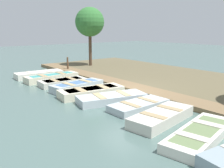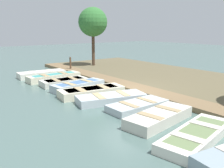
% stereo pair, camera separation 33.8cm
% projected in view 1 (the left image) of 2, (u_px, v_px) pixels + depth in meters
% --- Properties ---
extents(ground_plane, '(80.00, 80.00, 0.00)m').
position_uv_depth(ground_plane, '(125.00, 95.00, 13.00)').
color(ground_plane, '#4C6660').
extents(shore_bank, '(8.00, 24.00, 0.22)m').
position_uv_depth(shore_bank, '(183.00, 81.00, 16.01)').
color(shore_bank, brown).
rests_on(shore_bank, ground_plane).
extents(dock_walkway, '(1.28, 23.93, 0.23)m').
position_uv_depth(dock_walkway, '(140.00, 89.00, 13.65)').
color(dock_walkway, brown).
rests_on(dock_walkway, ground_plane).
extents(rowboat_0, '(3.28, 1.25, 0.43)m').
position_uv_depth(rowboat_0, '(39.00, 74.00, 17.60)').
color(rowboat_0, silver).
rests_on(rowboat_0, ground_plane).
extents(rowboat_1, '(3.58, 1.14, 0.44)m').
position_uv_depth(rowboat_1, '(52.00, 77.00, 16.46)').
color(rowboat_1, beige).
rests_on(rowboat_1, ground_plane).
extents(rowboat_2, '(2.86, 1.31, 0.38)m').
position_uv_depth(rowboat_2, '(63.00, 82.00, 15.17)').
color(rowboat_2, beige).
rests_on(rowboat_2, ground_plane).
extents(rowboat_3, '(3.21, 1.40, 0.44)m').
position_uv_depth(rowboat_3, '(77.00, 86.00, 14.04)').
color(rowboat_3, '#B2BCC1').
rests_on(rowboat_3, ground_plane).
extents(rowboat_4, '(3.47, 1.55, 0.43)m').
position_uv_depth(rowboat_4, '(91.00, 92.00, 12.80)').
color(rowboat_4, beige).
rests_on(rowboat_4, ground_plane).
extents(rowboat_5, '(3.42, 1.92, 0.38)m').
position_uv_depth(rowboat_5, '(112.00, 98.00, 11.71)').
color(rowboat_5, '#B2BCC1').
rests_on(rowboat_5, ground_plane).
extents(rowboat_6, '(2.76, 1.19, 0.33)m').
position_uv_depth(rowboat_6, '(139.00, 105.00, 10.71)').
color(rowboat_6, '#B2BCC1').
rests_on(rowboat_6, ground_plane).
extents(rowboat_7, '(3.10, 1.54, 0.42)m').
position_uv_depth(rowboat_7, '(162.00, 117.00, 9.20)').
color(rowboat_7, beige).
rests_on(rowboat_7, ground_plane).
extents(rowboat_8, '(3.55, 1.79, 0.33)m').
position_uv_depth(rowboat_8, '(200.00, 134.00, 7.79)').
color(rowboat_8, silver).
rests_on(rowboat_8, ground_plane).
extents(mooring_post_near, '(0.14, 0.14, 1.19)m').
position_uv_depth(mooring_post_near, '(68.00, 64.00, 19.75)').
color(mooring_post_near, brown).
rests_on(mooring_post_near, ground_plane).
extents(park_tree_far_left, '(2.45, 2.45, 5.13)m').
position_uv_depth(park_tree_far_left, '(90.00, 22.00, 20.95)').
color(park_tree_far_left, '#4C3828').
rests_on(park_tree_far_left, ground_plane).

